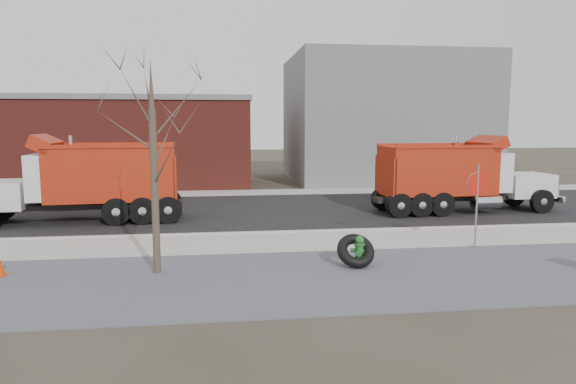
{
  "coord_description": "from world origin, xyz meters",
  "views": [
    {
      "loc": [
        -1.57,
        -15.17,
        3.64
      ],
      "look_at": [
        0.6,
        1.69,
        1.4
      ],
      "focal_mm": 32.0,
      "sensor_mm": 36.0,
      "label": 1
    }
  ],
  "objects": [
    {
      "name": "ground",
      "position": [
        0.0,
        0.0,
        0.0
      ],
      "size": [
        120.0,
        120.0,
        0.0
      ],
      "primitive_type": "plane",
      "color": "#383328",
      "rests_on": "ground"
    },
    {
      "name": "gravel_verge",
      "position": [
        0.0,
        -3.5,
        0.01
      ],
      "size": [
        60.0,
        5.0,
        0.03
      ],
      "primitive_type": "cube",
      "color": "slate",
      "rests_on": "ground"
    },
    {
      "name": "truck_tire",
      "position": [
        1.79,
        -2.68,
        0.43
      ],
      "size": [
        1.04,
        0.94,
        0.89
      ],
      "color": "black",
      "rests_on": "ground"
    },
    {
      "name": "stop_sign",
      "position": [
        5.85,
        -1.1,
        1.71
      ],
      "size": [
        0.67,
        0.1,
        2.48
      ],
      "rotation": [
        0.0,
        0.0,
        -0.29
      ],
      "color": "gray",
      "rests_on": "ground"
    },
    {
      "name": "curb",
      "position": [
        0.0,
        1.55,
        0.06
      ],
      "size": [
        60.0,
        0.15,
        0.11
      ],
      "primitive_type": "cube",
      "color": "#9E9B93",
      "rests_on": "ground"
    },
    {
      "name": "sidewalk",
      "position": [
        0.0,
        0.25,
        0.03
      ],
      "size": [
        60.0,
        2.5,
        0.06
      ],
      "primitive_type": "cube",
      "color": "#9E9B93",
      "rests_on": "ground"
    },
    {
      "name": "fire_hydrant",
      "position": [
        1.91,
        -2.6,
        0.37
      ],
      "size": [
        0.45,
        0.45,
        0.81
      ],
      "rotation": [
        0.0,
        0.0,
        -0.42
      ],
      "color": "#2C742E",
      "rests_on": "ground"
    },
    {
      "name": "building_brick",
      "position": [
        -10.0,
        17.0,
        2.65
      ],
      "size": [
        20.2,
        8.2,
        5.3
      ],
      "color": "maroon",
      "rests_on": "ground"
    },
    {
      "name": "bare_tree",
      "position": [
        -3.2,
        -2.6,
        3.3
      ],
      "size": [
        3.2,
        3.2,
        5.2
      ],
      "color": "#382D23",
      "rests_on": "ground"
    },
    {
      "name": "road",
      "position": [
        0.0,
        6.3,
        0.01
      ],
      "size": [
        60.0,
        9.4,
        0.02
      ],
      "primitive_type": "cube",
      "color": "black",
      "rests_on": "ground"
    },
    {
      "name": "building_grey",
      "position": [
        9.0,
        18.0,
        4.0
      ],
      "size": [
        12.0,
        10.0,
        8.0
      ],
      "color": "slate",
      "rests_on": "ground"
    },
    {
      "name": "far_sidewalk",
      "position": [
        0.0,
        12.0,
        0.03
      ],
      "size": [
        60.0,
        2.0,
        0.06
      ],
      "primitive_type": "cube",
      "color": "#9E9B93",
      "rests_on": "ground"
    },
    {
      "name": "dump_truck_red_a",
      "position": [
        8.11,
        4.95,
        1.6
      ],
      "size": [
        7.8,
        2.47,
        3.14
      ],
      "rotation": [
        0.0,
        0.0,
        0.05
      ],
      "color": "black",
      "rests_on": "ground"
    },
    {
      "name": "dump_truck_red_b",
      "position": [
        -6.58,
        4.62,
        1.65
      ],
      "size": [
        7.72,
        2.76,
        3.24
      ],
      "rotation": [
        0.0,
        0.0,
        3.22
      ],
      "color": "black",
      "rests_on": "ground"
    }
  ]
}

